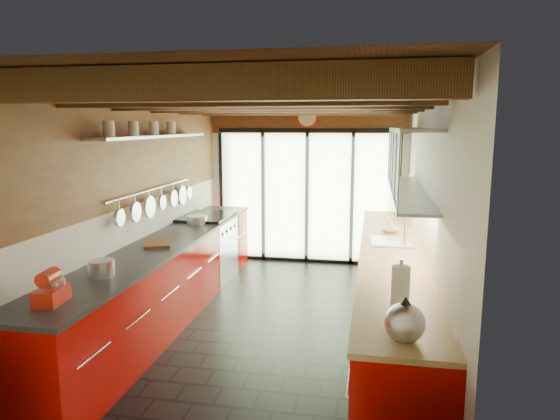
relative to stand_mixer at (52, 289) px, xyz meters
The scene contains 18 objects.
ground 2.63m from the stand_mixer, 58.38° to the left, with size 5.50×5.50×0.00m, color black.
room_shell 2.50m from the stand_mixer, 58.38° to the left, with size 5.50×5.50×5.50m.
ceiling_beams 3.10m from the stand_mixer, 62.51° to the left, with size 3.14×5.06×4.90m.
glass_door 4.96m from the stand_mixer, 75.05° to the left, with size 2.95×0.10×2.90m.
left_counter 2.14m from the stand_mixer, 90.14° to the left, with size 0.68×5.00×0.92m.
range_stove 3.56m from the stand_mixer, 90.08° to the left, with size 0.66×0.90×0.97m.
right_counter 3.32m from the stand_mixer, 39.05° to the left, with size 0.68×5.00×0.92m.
sink_assembly 3.55m from the stand_mixer, 43.91° to the left, with size 0.45×0.52×0.43m.
upper_cabinets_right 3.68m from the stand_mixer, 41.18° to the left, with size 0.34×3.00×3.00m.
left_wall_fixtures 2.48m from the stand_mixer, 94.89° to the left, with size 0.28×2.60×0.96m.
stand_mixer is the anchor object (origin of this frame).
pot_large 0.69m from the stand_mixer, 90.00° to the left, with size 0.23×0.23×0.14m, color silver.
pot_small 3.10m from the stand_mixer, 90.00° to the left, with size 0.27×0.27×0.11m, color silver.
cutting_board 1.85m from the stand_mixer, 90.00° to the left, with size 0.27×0.38×0.03m, color brown.
kettle 2.55m from the stand_mixer, ahead, with size 0.29×0.33×0.29m.
paper_towel 2.57m from the stand_mixer, ahead, with size 0.16×0.16×0.36m.
soap_bottle 3.93m from the stand_mixer, 49.76° to the left, with size 0.08×0.09×0.19m, color silver.
bowl 3.94m from the stand_mixer, 49.80° to the left, with size 0.22×0.22×0.05m, color silver.
Camera 1 is at (1.05, -5.23, 2.23)m, focal length 32.00 mm.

